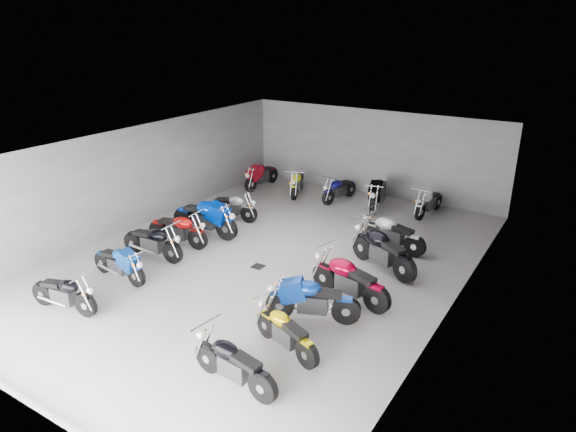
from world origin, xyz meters
name	(u,v)px	position (x,y,z in m)	size (l,w,h in m)	color
ground	(268,260)	(0.00, 0.00, 0.00)	(14.00, 14.00, 0.00)	#9F9D97
wall_back	(373,153)	(0.00, 7.00, 1.60)	(10.00, 0.10, 3.20)	gray
wall_left	(137,177)	(-5.00, 0.00, 1.60)	(0.10, 14.00, 3.20)	gray
wall_right	(457,247)	(5.00, 0.00, 1.60)	(0.10, 14.00, 3.20)	gray
ceiling	(267,146)	(0.00, 0.00, 3.22)	(10.00, 14.00, 0.04)	black
drain_grate	(258,266)	(0.00, -0.50, 0.01)	(0.32, 0.32, 0.01)	black
motorcycle_left_a	(64,293)	(-2.40, -4.67, 0.45)	(1.86, 0.45, 0.82)	black
motorcycle_left_b	(119,263)	(-2.56, -2.96, 0.46)	(1.90, 0.40, 0.84)	black
motorcycle_left_c	(153,242)	(-2.77, -1.59, 0.49)	(2.05, 0.44, 0.90)	black
motorcycle_left_d	(178,229)	(-2.81, -0.56, 0.50)	(2.07, 0.46, 0.91)	black
motorcycle_left_e	(205,217)	(-2.64, 0.47, 0.57)	(2.38, 0.49, 1.05)	black
motorcycle_left_f	(232,206)	(-2.78, 1.94, 0.46)	(1.92, 0.44, 0.85)	black
motorcycle_right_a	(233,363)	(2.42, -4.67, 0.46)	(1.94, 0.43, 0.85)	black
motorcycle_right_b	(285,331)	(2.65, -3.29, 0.45)	(1.80, 0.73, 0.82)	black
motorcycle_right_c	(312,300)	(2.54, -2.03, 0.51)	(2.01, 0.92, 0.93)	black
motorcycle_right_d	(349,280)	(2.84, -0.80, 0.53)	(2.21, 0.64, 0.98)	black
motorcycle_right_e	(382,250)	(2.88, 1.13, 0.56)	(2.17, 1.11, 1.02)	black
motorcycle_right_f	(392,233)	(2.60, 2.49, 0.51)	(2.10, 0.54, 0.93)	black
motorcycle_back_a	(261,175)	(-4.00, 5.38, 0.49)	(0.41, 2.06, 0.90)	black
motorcycle_back_b	(297,183)	(-2.31, 5.36, 0.47)	(0.82, 1.90, 0.87)	black
motorcycle_back_c	(339,189)	(-0.63, 5.54, 0.45)	(0.50, 1.89, 0.83)	black
motorcycle_back_d	(378,193)	(0.88, 5.58, 0.55)	(0.66, 2.28, 1.01)	black
motorcycle_back_e	(429,202)	(2.61, 5.84, 0.46)	(0.43, 1.92, 0.84)	black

